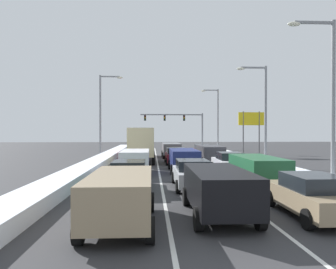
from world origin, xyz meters
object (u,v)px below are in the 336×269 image
sedan_red_right_lane_fifth (203,151)px  suv_black_center_lane_nearest (218,188)px  street_lamp_right_near (327,89)px  box_truck_left_lane_fourth (142,143)px  suv_charcoal_right_lane_fourth (210,153)px  roadside_sign_right (251,123)px  suv_gray_center_lane_fifth (171,149)px  sedan_green_left_lane_second (129,175)px  sedan_maroon_center_lane_fourth (176,156)px  suv_white_left_lane_third (135,159)px  suv_tan_left_lane_nearest (121,194)px  street_lamp_right_far (216,115)px  sedan_white_right_lane_third (229,162)px  sedan_silver_center_lane_second (192,174)px  traffic_light_gantry (181,122)px  sedan_tan_right_lane_nearest (312,195)px  suv_navy_center_lane_third (184,158)px  street_lamp_right_mid (262,107)px  street_lamp_left_mid (103,109)px  suv_green_right_lane_second (257,169)px  suv_red_left_lane_fifth (141,148)px

sedan_red_right_lane_fifth → suv_black_center_lane_nearest: suv_black_center_lane_nearest is taller
street_lamp_right_near → box_truck_left_lane_fourth: bearing=126.6°
suv_charcoal_right_lane_fourth → roadside_sign_right: roadside_sign_right is taller
suv_gray_center_lane_fifth → sedan_green_left_lane_second: bearing=-99.8°
sedan_maroon_center_lane_fourth → suv_white_left_lane_third: bearing=-116.5°
suv_charcoal_right_lane_fourth → sedan_green_left_lane_second: 14.80m
suv_tan_left_lane_nearest → street_lamp_right_far: bearing=74.1°
sedan_white_right_lane_third → sedan_maroon_center_lane_fourth: same height
suv_tan_left_lane_nearest → suv_white_left_lane_third: 12.75m
sedan_silver_center_lane_second → street_lamp_right_far: (7.49, 30.73, 4.77)m
roadside_sign_right → street_lamp_right_far: bearing=106.3°
sedan_red_right_lane_fifth → traffic_light_gantry: (-0.84, 18.93, 3.97)m
sedan_green_left_lane_second → suv_gray_center_lane_fifth: bearing=80.2°
sedan_red_right_lane_fifth → roadside_sign_right: roadside_sign_right is taller
sedan_green_left_lane_second → traffic_light_gantry: traffic_light_gantry is taller
sedan_tan_right_lane_nearest → suv_gray_center_lane_fifth: size_ratio=0.92×
suv_tan_left_lane_nearest → suv_gray_center_lane_fifth: bearing=83.0°
sedan_white_right_lane_third → suv_navy_center_lane_third: suv_navy_center_lane_third is taller
street_lamp_right_near → street_lamp_right_mid: bearing=90.2°
street_lamp_right_near → street_lamp_right_far: bearing=89.8°
suv_charcoal_right_lane_fourth → suv_gray_center_lane_fifth: 7.44m
sedan_tan_right_lane_nearest → suv_charcoal_right_lane_fourth: size_ratio=0.92×
suv_tan_left_lane_nearest → sedan_green_left_lane_second: (-0.19, 6.44, -0.25)m
suv_navy_center_lane_third → street_lamp_right_far: bearing=73.1°
sedan_red_right_lane_fifth → suv_black_center_lane_nearest: bearing=-97.9°
sedan_maroon_center_lane_fourth → street_lamp_left_mid: bearing=139.3°
suv_charcoal_right_lane_fourth → suv_gray_center_lane_fifth: bearing=116.0°
suv_charcoal_right_lane_fourth → sedan_silver_center_lane_second: size_ratio=1.09×
suv_navy_center_lane_third → street_lamp_right_near: size_ratio=0.54×
suv_green_right_lane_second → suv_tan_left_lane_nearest: size_ratio=1.00×
suv_tan_left_lane_nearest → traffic_light_gantry: 45.81m
suv_green_right_lane_second → suv_white_left_lane_third: (-6.87, 6.14, 0.00)m
roadside_sign_right → sedan_green_left_lane_second: bearing=-121.3°
suv_charcoal_right_lane_fourth → box_truck_left_lane_fourth: box_truck_left_lane_fourth is taller
street_lamp_right_mid → street_lamp_left_mid: street_lamp_left_mid is taller
suv_black_center_lane_nearest → sedan_green_left_lane_second: (-3.55, 5.43, -0.25)m
sedan_silver_center_lane_second → suv_white_left_lane_third: (-3.36, 5.93, 0.25)m
suv_green_right_lane_second → suv_tan_left_lane_nearest: 9.40m
sedan_maroon_center_lane_fourth → sedan_green_left_lane_second: (-3.43, -13.18, 0.00)m
suv_red_left_lane_fifth → sedan_green_left_lane_second: bearing=-89.8°
street_lamp_right_near → sedan_silver_center_lane_second: bearing=178.7°
sedan_maroon_center_lane_fourth → suv_green_right_lane_second: bearing=-75.2°
suv_tan_left_lane_nearest → suv_white_left_lane_third: same height
sedan_white_right_lane_third → suv_gray_center_lane_fifth: bearing=104.3°
sedan_red_right_lane_fifth → sedan_maroon_center_lane_fourth: (-3.62, -6.71, 0.00)m
traffic_light_gantry → sedan_white_right_lane_third: bearing=-88.8°
sedan_maroon_center_lane_fourth → street_lamp_right_far: street_lamp_right_far is taller
roadside_sign_right → suv_gray_center_lane_fifth: bearing=-167.1°
suv_gray_center_lane_fifth → box_truck_left_lane_fourth: 6.43m
sedan_tan_right_lane_nearest → suv_charcoal_right_lane_fourth: bearing=90.5°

